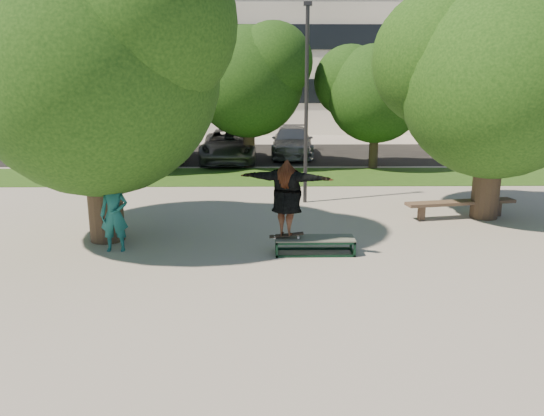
{
  "coord_description": "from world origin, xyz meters",
  "views": [
    {
      "loc": [
        -0.3,
        -11.66,
        3.95
      ],
      "look_at": [
        -0.12,
        0.6,
        0.9
      ],
      "focal_mm": 35.0,
      "sensor_mm": 36.0,
      "label": 1
    }
  ],
  "objects_px": {
    "bystander": "(114,215)",
    "car_silver_a": "(163,140)",
    "car_grey": "(229,146)",
    "bench": "(461,204)",
    "tree_right": "(493,71)",
    "car_dark": "(168,143)",
    "lamppost": "(306,103)",
    "car_silver_b": "(292,142)",
    "grind_box": "(315,245)",
    "tree_left": "(91,55)"
  },
  "relations": [
    {
      "from": "car_silver_a",
      "to": "car_silver_b",
      "type": "relative_size",
      "value": 0.83
    },
    {
      "from": "lamppost",
      "to": "car_silver_b",
      "type": "distance_m",
      "value": 10.49
    },
    {
      "from": "car_dark",
      "to": "car_silver_a",
      "type": "bearing_deg",
      "value": 100.51
    },
    {
      "from": "tree_left",
      "to": "car_dark",
      "type": "relative_size",
      "value": 1.45
    },
    {
      "from": "lamppost",
      "to": "grind_box",
      "type": "height_order",
      "value": "lamppost"
    },
    {
      "from": "tree_right",
      "to": "grind_box",
      "type": "height_order",
      "value": "tree_right"
    },
    {
      "from": "car_silver_b",
      "to": "tree_right",
      "type": "bearing_deg",
      "value": -66.03
    },
    {
      "from": "tree_right",
      "to": "car_silver_b",
      "type": "distance_m",
      "value": 13.47
    },
    {
      "from": "tree_left",
      "to": "bystander",
      "type": "relative_size",
      "value": 4.11
    },
    {
      "from": "lamppost",
      "to": "bystander",
      "type": "height_order",
      "value": "lamppost"
    },
    {
      "from": "bystander",
      "to": "lamppost",
      "type": "bearing_deg",
      "value": 41.96
    },
    {
      "from": "bench",
      "to": "car_silver_a",
      "type": "height_order",
      "value": "car_silver_a"
    },
    {
      "from": "tree_right",
      "to": "grind_box",
      "type": "xyz_separation_m",
      "value": [
        -5.07,
        -3.2,
        -3.9
      ]
    },
    {
      "from": "bench",
      "to": "tree_left",
      "type": "bearing_deg",
      "value": -179.57
    },
    {
      "from": "car_silver_a",
      "to": "car_grey",
      "type": "xyz_separation_m",
      "value": [
        3.66,
        -3.0,
        0.05
      ]
    },
    {
      "from": "grind_box",
      "to": "car_dark",
      "type": "bearing_deg",
      "value": 112.27
    },
    {
      "from": "car_silver_b",
      "to": "bench",
      "type": "bearing_deg",
      "value": -68.71
    },
    {
      "from": "bystander",
      "to": "car_silver_a",
      "type": "relative_size",
      "value": 0.42
    },
    {
      "from": "lamppost",
      "to": "car_silver_a",
      "type": "distance_m",
      "value": 13.51
    },
    {
      "from": "car_silver_a",
      "to": "car_grey",
      "type": "relative_size",
      "value": 0.76
    },
    {
      "from": "lamppost",
      "to": "grind_box",
      "type": "distance_m",
      "value": 5.91
    },
    {
      "from": "lamppost",
      "to": "car_silver_b",
      "type": "relative_size",
      "value": 1.21
    },
    {
      "from": "lamppost",
      "to": "car_grey",
      "type": "bearing_deg",
      "value": 109.44
    },
    {
      "from": "car_silver_b",
      "to": "car_silver_a",
      "type": "bearing_deg",
      "value": 171.54
    },
    {
      "from": "bench",
      "to": "car_silver_a",
      "type": "xyz_separation_m",
      "value": [
        -10.97,
        13.52,
        0.29
      ]
    },
    {
      "from": "lamppost",
      "to": "bystander",
      "type": "relative_size",
      "value": 3.53
    },
    {
      "from": "car_silver_b",
      "to": "car_grey",
      "type": "bearing_deg",
      "value": -148.81
    },
    {
      "from": "bystander",
      "to": "car_silver_a",
      "type": "bearing_deg",
      "value": 93.14
    },
    {
      "from": "bystander",
      "to": "car_silver_b",
      "type": "xyz_separation_m",
      "value": [
        4.86,
        15.05,
        -0.13
      ]
    },
    {
      "from": "tree_left",
      "to": "car_dark",
      "type": "height_order",
      "value": "tree_left"
    },
    {
      "from": "tree_right",
      "to": "bench",
      "type": "distance_m",
      "value": 3.73
    },
    {
      "from": "lamppost",
      "to": "bystander",
      "type": "distance_m",
      "value": 7.16
    },
    {
      "from": "bench",
      "to": "bystander",
      "type": "bearing_deg",
      "value": -173.41
    },
    {
      "from": "car_silver_a",
      "to": "car_dark",
      "type": "height_order",
      "value": "car_dark"
    },
    {
      "from": "tree_right",
      "to": "bench",
      "type": "height_order",
      "value": "tree_right"
    },
    {
      "from": "bench",
      "to": "car_grey",
      "type": "distance_m",
      "value": 12.81
    },
    {
      "from": "tree_right",
      "to": "bystander",
      "type": "distance_m",
      "value": 10.61
    },
    {
      "from": "car_dark",
      "to": "tree_left",
      "type": "bearing_deg",
      "value": -92.21
    },
    {
      "from": "car_grey",
      "to": "car_silver_b",
      "type": "height_order",
      "value": "car_grey"
    },
    {
      "from": "grind_box",
      "to": "car_dark",
      "type": "height_order",
      "value": "car_dark"
    },
    {
      "from": "bystander",
      "to": "car_dark",
      "type": "xyz_separation_m",
      "value": [
        -1.24,
        14.0,
        -0.06
      ]
    },
    {
      "from": "car_dark",
      "to": "car_grey",
      "type": "xyz_separation_m",
      "value": [
        3.0,
        -0.66,
        -0.05
      ]
    },
    {
      "from": "bystander",
      "to": "car_silver_a",
      "type": "distance_m",
      "value": 16.45
    },
    {
      "from": "car_grey",
      "to": "lamppost",
      "type": "bearing_deg",
      "value": -72.0
    },
    {
      "from": "tree_right",
      "to": "bench",
      "type": "relative_size",
      "value": 1.98
    },
    {
      "from": "grind_box",
      "to": "car_grey",
      "type": "distance_m",
      "value": 13.92
    },
    {
      "from": "car_dark",
      "to": "car_silver_b",
      "type": "distance_m",
      "value": 6.19
    },
    {
      "from": "tree_right",
      "to": "car_dark",
      "type": "distance_m",
      "value": 15.89
    },
    {
      "from": "tree_right",
      "to": "car_silver_b",
      "type": "bearing_deg",
      "value": 111.65
    },
    {
      "from": "lamppost",
      "to": "car_dark",
      "type": "xyz_separation_m",
      "value": [
        -6.0,
        9.16,
        -2.34
      ]
    }
  ]
}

